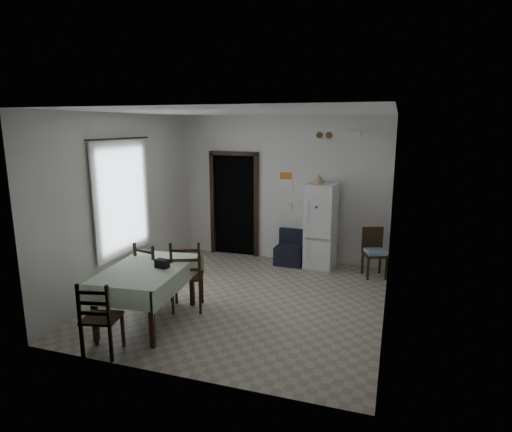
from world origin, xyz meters
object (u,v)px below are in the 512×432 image
at_px(dining_chair_far_right, 187,275).
at_px(dining_chair_near_head, 101,317).
at_px(navy_seat, 290,248).
at_px(corner_chair, 375,253).
at_px(dining_table, 147,295).
at_px(fridge, 321,226).
at_px(dining_chair_far_left, 154,273).

distance_m(dining_chair_far_right, dining_chair_near_head, 1.53).
distance_m(navy_seat, corner_chair, 1.64).
bearing_deg(dining_table, navy_seat, 62.55).
xyz_separation_m(fridge, dining_table, (-1.87, -3.10, -0.42)).
bearing_deg(navy_seat, dining_table, -109.57).
bearing_deg(dining_table, corner_chair, 39.66).
bearing_deg(dining_table, fridge, 53.91).
relative_size(corner_chair, dining_chair_far_left, 0.89).
relative_size(corner_chair, dining_chair_near_head, 0.94).
relative_size(fridge, dining_chair_far_right, 1.51).
height_order(dining_chair_far_left, dining_chair_far_right, dining_chair_far_right).
xyz_separation_m(dining_chair_far_left, dining_chair_near_head, (0.20, -1.49, -0.02)).
bearing_deg(dining_chair_near_head, corner_chair, -140.99).
bearing_deg(dining_chair_far_right, fridge, -142.40).
distance_m(navy_seat, dining_table, 3.36).
distance_m(dining_table, dining_chair_far_right, 0.67).
bearing_deg(dining_chair_near_head, dining_chair_far_left, -95.58).
distance_m(dining_table, dining_chair_near_head, 0.93).
height_order(fridge, dining_chair_far_left, fridge).
height_order(dining_table, dining_chair_far_right, dining_chair_far_right).
xyz_separation_m(corner_chair, dining_chair_near_head, (-2.95, -3.79, 0.03)).
xyz_separation_m(navy_seat, corner_chair, (1.62, -0.23, 0.11)).
bearing_deg(navy_seat, fridge, 2.96).
bearing_deg(dining_chair_near_head, dining_chair_far_right, -117.29).
xyz_separation_m(navy_seat, dining_chair_far_right, (-0.95, -2.54, 0.20)).
height_order(navy_seat, dining_chair_far_right, dining_chair_far_right).
distance_m(fridge, dining_chair_near_head, 4.47).
height_order(fridge, dining_table, fridge).
relative_size(fridge, corner_chair, 1.84).
height_order(dining_table, dining_chair_near_head, dining_chair_near_head).
height_order(corner_chair, dining_table, corner_chair).
xyz_separation_m(navy_seat, dining_chair_near_head, (-1.33, -4.03, 0.14)).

